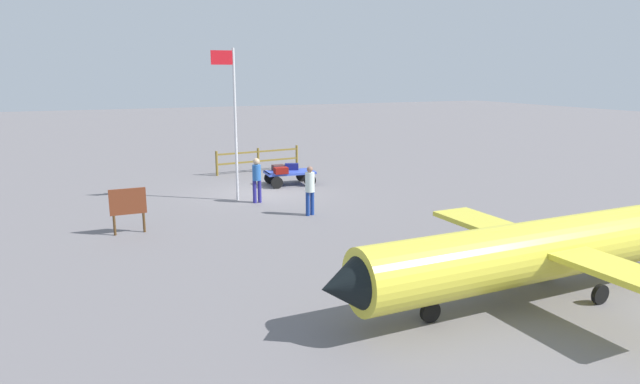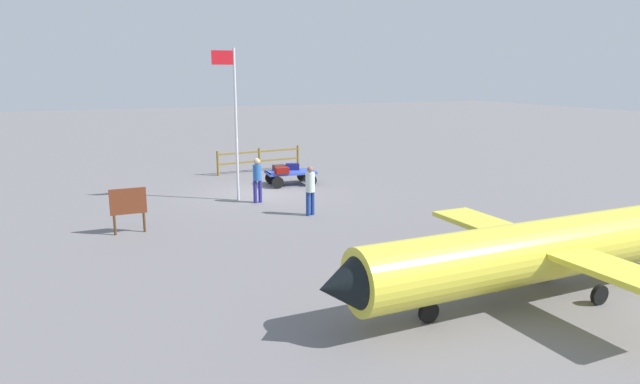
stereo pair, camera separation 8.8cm
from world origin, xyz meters
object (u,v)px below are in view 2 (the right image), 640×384
(signboard, at_px, (128,204))
(suitcase_navy, at_px, (293,167))
(suitcase_tan, at_px, (279,168))
(worker_lead, at_px, (310,187))
(worker_trailing, at_px, (257,177))
(suitcase_dark, at_px, (282,170))
(airplane_near, at_px, (532,252))
(luggage_cart, at_px, (290,175))
(flagpole, at_px, (234,115))

(signboard, bearing_deg, suitcase_navy, -143.82)
(suitcase_navy, bearing_deg, signboard, 36.18)
(suitcase_tan, relative_size, worker_lead, 0.31)
(worker_trailing, distance_m, signboard, 5.44)
(suitcase_dark, height_order, suitcase_tan, suitcase_dark)
(signboard, bearing_deg, worker_lead, 178.54)
(suitcase_navy, height_order, signboard, signboard)
(worker_lead, relative_size, worker_trailing, 1.00)
(worker_lead, bearing_deg, airplane_near, 99.99)
(luggage_cart, height_order, worker_trailing, worker_trailing)
(suitcase_navy, height_order, worker_lead, worker_lead)
(luggage_cart, bearing_deg, worker_trailing, 49.41)
(worker_trailing, height_order, signboard, worker_trailing)
(worker_trailing, height_order, flagpole, flagpole)
(worker_trailing, bearing_deg, signboard, 26.50)
(flagpole, bearing_deg, suitcase_dark, -146.97)
(airplane_near, bearing_deg, signboard, -49.79)
(suitcase_navy, bearing_deg, suitcase_dark, 42.96)
(suitcase_navy, relative_size, signboard, 0.46)
(suitcase_tan, distance_m, airplane_near, 14.47)
(luggage_cart, distance_m, signboard, 8.87)
(worker_lead, bearing_deg, signboard, -1.46)
(signboard, bearing_deg, flagpole, -143.40)
(flagpole, bearing_deg, worker_trailing, 132.65)
(suitcase_tan, bearing_deg, suitcase_dark, 78.10)
(suitcase_dark, bearing_deg, flagpole, 33.03)
(suitcase_tan, relative_size, flagpole, 0.09)
(flagpole, bearing_deg, suitcase_navy, -144.37)
(luggage_cart, xyz_separation_m, flagpole, (2.99, 2.02, 2.86))
(suitcase_navy, xyz_separation_m, flagpole, (3.21, 2.30, 2.56))
(flagpole, bearing_deg, signboard, 36.60)
(suitcase_dark, distance_m, airplane_near, 13.64)
(suitcase_dark, xyz_separation_m, signboard, (6.67, 4.72, 0.17))
(worker_lead, xyz_separation_m, worker_trailing, (1.11, -2.58, 0.01))
(airplane_near, xyz_separation_m, signboard, (7.51, -8.88, -0.19))
(suitcase_tan, bearing_deg, flagpole, 42.88)
(suitcase_navy, xyz_separation_m, suitcase_dark, (0.76, 0.71, -0.01))
(suitcase_dark, height_order, worker_lead, worker_lead)
(flagpole, bearing_deg, airplane_near, 105.33)
(luggage_cart, distance_m, worker_trailing, 3.64)
(suitcase_navy, height_order, worker_trailing, worker_trailing)
(worker_lead, xyz_separation_m, airplane_near, (-1.54, 8.73, 0.12))
(flagpole, distance_m, signboard, 5.77)
(signboard, bearing_deg, luggage_cart, -144.41)
(luggage_cart, xyz_separation_m, suitcase_tan, (0.36, -0.42, 0.28))
(airplane_near, height_order, signboard, airplane_near)
(suitcase_tan, xyz_separation_m, signboard, (6.85, 5.57, 0.19))
(suitcase_navy, distance_m, airplane_near, 14.32)
(suitcase_navy, relative_size, airplane_near, 0.07)
(airplane_near, relative_size, flagpole, 1.72)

